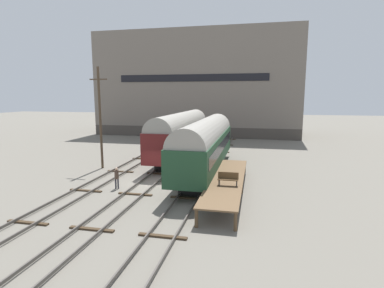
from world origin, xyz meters
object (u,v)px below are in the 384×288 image
(train_car_green, at_px, (206,143))
(utility_pole, at_px, (100,117))
(person_worker, at_px, (117,176))
(train_car_maroon, at_px, (181,132))
(bench, at_px, (228,178))

(train_car_green, height_order, utility_pole, utility_pole)
(person_worker, height_order, utility_pole, utility_pole)
(train_car_maroon, xyz_separation_m, person_worker, (-1.97, -12.76, -1.99))
(utility_pole, bearing_deg, train_car_green, 1.11)
(person_worker, xyz_separation_m, utility_pole, (-4.55, 6.07, 4.13))
(bench, bearing_deg, person_worker, 173.22)
(train_car_maroon, distance_m, person_worker, 13.06)
(train_car_maroon, height_order, person_worker, train_car_maroon)
(train_car_green, relative_size, bench, 12.44)
(train_car_maroon, bearing_deg, train_car_green, -58.23)
(train_car_green, distance_m, bench, 7.92)
(train_car_maroon, relative_size, bench, 12.74)
(bench, height_order, utility_pole, utility_pole)
(train_car_green, distance_m, train_car_maroon, 7.64)
(bench, xyz_separation_m, person_worker, (-8.76, 1.04, -0.60))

